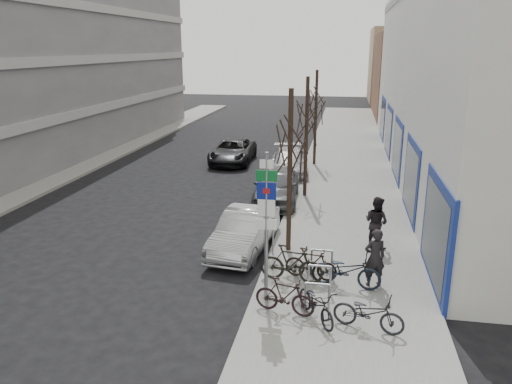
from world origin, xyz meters
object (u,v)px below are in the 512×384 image
at_px(bike_near_right, 285,296).
at_px(bike_mid_inner, 291,263).
at_px(bike_mid_curb, 346,268).
at_px(parked_car_mid, 276,185).
at_px(highway_sign_pole, 266,218).
at_px(tree_mid, 307,109).
at_px(meter_front, 273,232).
at_px(pedestrian_near, 375,257).
at_px(meter_mid, 292,187).
at_px(bike_far_curb, 369,310).
at_px(tree_far, 316,95).
at_px(parked_car_back, 289,163).
at_px(lane_car, 233,151).
at_px(bike_rack, 320,276).
at_px(parked_car_front, 244,231).
at_px(pedestrian_far, 376,222).
at_px(bike_near_left, 316,301).
at_px(meter_back, 303,160).
at_px(bike_far_inner, 311,264).
at_px(tree_near, 290,133).

xyz_separation_m(bike_near_right, bike_mid_inner, (-0.03, 1.82, 0.08)).
distance_m(bike_mid_curb, parked_car_mid, 8.63).
xyz_separation_m(highway_sign_pole, tree_mid, (0.20, 10.01, 1.65)).
xyz_separation_m(meter_front, bike_mid_inner, (0.81, -1.86, -0.19)).
bearing_deg(pedestrian_near, meter_front, -46.94).
distance_m(highway_sign_pole, meter_mid, 8.65).
bearing_deg(tree_mid, bike_far_curb, -77.47).
xyz_separation_m(tree_far, parked_car_mid, (-1.20, -7.39, -3.31)).
xyz_separation_m(parked_car_back, lane_car, (-3.70, 2.48, -0.01)).
relative_size(bike_rack, parked_car_back, 0.47).
height_order(bike_rack, parked_car_front, parked_car_front).
bearing_deg(tree_far, bike_mid_inner, -88.66).
distance_m(bike_mid_curb, pedestrian_far, 3.33).
bearing_deg(bike_near_left, bike_far_curb, -43.54).
xyz_separation_m(meter_mid, meter_back, (0.00, 5.50, 0.00)).
distance_m(parked_car_mid, pedestrian_far, 6.36).
height_order(bike_mid_inner, parked_car_mid, parked_car_mid).
relative_size(meter_back, parked_car_back, 0.26).
height_order(highway_sign_pole, bike_near_left, highway_sign_pole).
relative_size(meter_front, bike_far_inner, 0.80).
bearing_deg(parked_car_mid, tree_near, -81.24).
bearing_deg(tree_far, bike_far_curb, -82.02).
xyz_separation_m(meter_front, bike_mid_curb, (2.37, -1.94, -0.17)).
height_order(tree_far, bike_far_curb, tree_far).
height_order(meter_back, bike_mid_curb, meter_back).
bearing_deg(highway_sign_pole, lane_car, 105.73).
bearing_deg(parked_car_back, tree_far, 55.34).
bearing_deg(lane_car, meter_mid, -62.96).
xyz_separation_m(bike_rack, pedestrian_near, (1.50, 0.72, 0.35)).
relative_size(bike_near_left, parked_car_mid, 0.36).
bearing_deg(bike_far_curb, bike_rack, 51.41).
bearing_deg(tree_mid, tree_far, 90.00).
distance_m(bike_near_right, bike_far_curb, 2.12).
distance_m(tree_near, bike_far_curb, 6.24).
xyz_separation_m(meter_front, meter_back, (0.00, 11.00, 0.00)).
relative_size(pedestrian_near, pedestrian_far, 0.94).
bearing_deg(parked_car_front, bike_rack, -41.08).
relative_size(highway_sign_pole, tree_near, 0.76).
height_order(bike_near_right, bike_far_inner, bike_near_right).
bearing_deg(meter_front, lane_car, 108.02).
distance_m(meter_mid, parked_car_front, 5.09).
distance_m(meter_mid, bike_mid_inner, 7.41).
xyz_separation_m(meter_back, bike_far_curb, (2.91, -15.09, -0.24)).
xyz_separation_m(bike_mid_curb, parked_car_front, (-3.44, 2.46, -0.06)).
distance_m(bike_rack, bike_near_left, 1.46).
relative_size(bike_near_left, parked_car_front, 0.40).
distance_m(bike_rack, parked_car_mid, 8.84).
relative_size(bike_near_right, pedestrian_far, 0.89).
bearing_deg(tree_far, meter_back, -100.20).
bearing_deg(highway_sign_pole, meter_back, 91.02).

